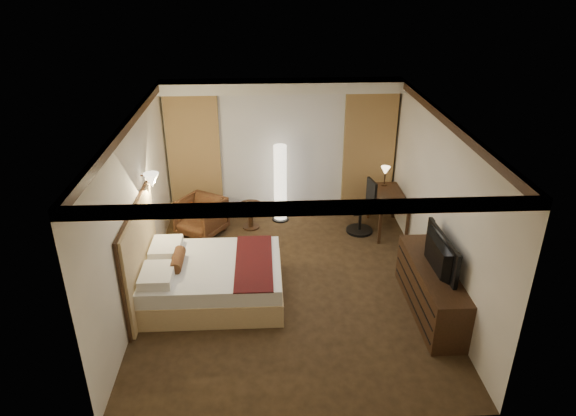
{
  "coord_description": "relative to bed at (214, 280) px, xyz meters",
  "views": [
    {
      "loc": [
        -0.37,
        -6.85,
        4.64
      ],
      "look_at": [
        0.0,
        0.4,
        1.15
      ],
      "focal_mm": 32.0,
      "sensor_mm": 36.0,
      "label": 1
    }
  ],
  "objects": [
    {
      "name": "side_table",
      "position": [
        0.53,
        2.25,
        -0.05
      ],
      "size": [
        0.45,
        0.45,
        0.49
      ],
      "primitive_type": null,
      "color": "black",
      "rests_on": "floor"
    },
    {
      "name": "television",
      "position": [
        3.13,
        -0.52,
        0.78
      ],
      "size": [
        0.69,
        1.16,
        0.15
      ],
      "primitive_type": "imported",
      "rotation": [
        0.0,
        0.0,
        1.6
      ],
      "color": "black",
      "rests_on": "dresser"
    },
    {
      "name": "floor",
      "position": [
        1.16,
        0.29,
        -0.3
      ],
      "size": [
        4.5,
        5.5,
        0.01
      ],
      "primitive_type": "cube",
      "color": "#2F2012",
      "rests_on": "ground"
    },
    {
      "name": "bed",
      "position": [
        0.0,
        0.0,
        0.0
      ],
      "size": [
        2.06,
        1.6,
        0.6
      ],
      "primitive_type": null,
      "color": "white",
      "rests_on": "floor"
    },
    {
      "name": "curtain_left_drape",
      "position": [
        -0.54,
        2.9,
        0.95
      ],
      "size": [
        1.0,
        0.14,
        2.45
      ],
      "primitive_type": "cube",
      "color": "#B07F50",
      "rests_on": "back_wall"
    },
    {
      "name": "crown_molding",
      "position": [
        1.16,
        0.29,
        2.34
      ],
      "size": [
        4.5,
        5.5,
        0.12
      ],
      "primitive_type": null,
      "color": "black",
      "rests_on": "ceiling"
    },
    {
      "name": "dresser",
      "position": [
        3.16,
        -0.52,
        0.07
      ],
      "size": [
        0.5,
        1.93,
        0.75
      ],
      "primitive_type": null,
      "color": "black",
      "rests_on": "floor"
    },
    {
      "name": "curtain_right_drape",
      "position": [
        2.86,
        2.9,
        0.95
      ],
      "size": [
        1.0,
        0.14,
        2.45
      ],
      "primitive_type": "cube",
      "color": "#B07F50",
      "rests_on": "back_wall"
    },
    {
      "name": "curtain_sheer",
      "position": [
        1.16,
        2.96,
        0.95
      ],
      "size": [
        2.48,
        0.04,
        2.45
      ],
      "primitive_type": "cube",
      "color": "silver",
      "rests_on": "back_wall"
    },
    {
      "name": "armchair",
      "position": [
        -0.39,
        2.06,
        0.09
      ],
      "size": [
        1.02,
        1.0,
        0.78
      ],
      "primitive_type": "imported",
      "rotation": [
        0.0,
        0.0,
        -0.57
      ],
      "color": "#492116",
      "rests_on": "floor"
    },
    {
      "name": "desk_lamp",
      "position": [
        3.11,
        2.44,
        0.62
      ],
      "size": [
        0.18,
        0.18,
        0.34
      ],
      "primitive_type": null,
      "color": "#FFD899",
      "rests_on": "desk"
    },
    {
      "name": "headboard",
      "position": [
        -1.04,
        -0.0,
        0.45
      ],
      "size": [
        0.12,
        1.9,
        1.5
      ],
      "primitive_type": null,
      "color": "tan",
      "rests_on": "floor"
    },
    {
      "name": "wall_sconce",
      "position": [
        -0.93,
        0.8,
        1.32
      ],
      "size": [
        0.24,
        0.24,
        0.24
      ],
      "primitive_type": null,
      "color": "white",
      "rests_on": "left_wall"
    },
    {
      "name": "office_chair",
      "position": [
        2.59,
        1.98,
        0.22
      ],
      "size": [
        0.59,
        0.59,
        1.04
      ],
      "primitive_type": null,
      "rotation": [
        0.0,
        0.0,
        0.2
      ],
      "color": "black",
      "rests_on": "floor"
    },
    {
      "name": "soffit",
      "position": [
        1.16,
        2.79,
        2.3
      ],
      "size": [
        4.5,
        0.5,
        0.2
      ],
      "primitive_type": "cube",
      "color": "white",
      "rests_on": "ceiling"
    },
    {
      "name": "right_wall",
      "position": [
        3.41,
        0.29,
        1.05
      ],
      "size": [
        0.02,
        5.5,
        2.7
      ],
      "primitive_type": "cube",
      "color": "beige",
      "rests_on": "floor"
    },
    {
      "name": "ceiling",
      "position": [
        1.16,
        0.29,
        2.4
      ],
      "size": [
        4.5,
        5.5,
        0.01
      ],
      "primitive_type": "cube",
      "color": "white",
      "rests_on": "back_wall"
    },
    {
      "name": "back_wall",
      "position": [
        1.16,
        3.04,
        1.05
      ],
      "size": [
        4.5,
        0.02,
        2.7
      ],
      "primitive_type": "cube",
      "color": "beige",
      "rests_on": "floor"
    },
    {
      "name": "desk",
      "position": [
        3.11,
        2.03,
        0.07
      ],
      "size": [
        0.55,
        1.13,
        0.75
      ],
      "primitive_type": null,
      "color": "black",
      "rests_on": "floor"
    },
    {
      "name": "left_wall",
      "position": [
        -1.09,
        0.29,
        1.05
      ],
      "size": [
        0.02,
        5.5,
        2.7
      ],
      "primitive_type": "cube",
      "color": "beige",
      "rests_on": "floor"
    },
    {
      "name": "floor_lamp",
      "position": [
        1.11,
        2.56,
        0.48
      ],
      "size": [
        0.33,
        0.33,
        1.56
      ],
      "primitive_type": null,
      "color": "white",
      "rests_on": "floor"
    }
  ]
}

